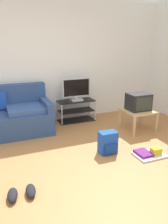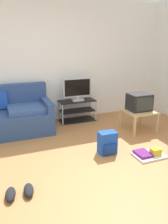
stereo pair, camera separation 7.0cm
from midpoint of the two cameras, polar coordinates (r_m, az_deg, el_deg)
The scene contains 10 objects.
ground_plane at distance 3.39m, azimuth -1.94°, elevation -15.05°, with size 9.00×9.80×0.02m, color #B27542.
wall_back at distance 5.25m, azimuth -11.76°, elevation 12.06°, with size 9.00×0.10×2.70m, color white.
couch at distance 4.86m, azimuth -20.58°, elevation -1.33°, with size 1.98×0.93×0.93m.
tv_stand at distance 5.34m, azimuth -2.33°, elevation 0.35°, with size 0.83×0.38×0.49m.
flat_tv at distance 5.19m, azimuth -2.32°, elevation 5.55°, with size 0.65×0.22×0.51m.
side_table at distance 4.89m, azimuth 12.88°, elevation -0.13°, with size 0.60×0.60×0.43m.
crt_tv at distance 4.84m, azimuth 12.95°, elevation 2.49°, with size 0.44×0.37×0.35m.
backpack at distance 3.87m, azimuth 5.40°, elevation -7.56°, with size 0.29×0.26×0.37m.
sneakers_pair at distance 3.05m, azimuth -15.85°, elevation -18.71°, with size 0.37×0.29×0.09m.
floor_tray at distance 3.95m, azimuth 15.38°, elevation -9.89°, with size 0.49×0.35×0.14m.
Camera 1 is at (-1.02, -2.67, 1.82)m, focal length 36.92 mm.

